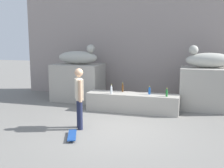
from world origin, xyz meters
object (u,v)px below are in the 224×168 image
bottle_clear (111,90)px  statue_reclining_right (209,60)px  skateboard (72,135)px  bottle_blue (149,91)px  bottle_brown (123,88)px  bottle_green (167,93)px  statue_reclining_left (79,57)px  skater (79,96)px

bottle_clear → statue_reclining_right: bearing=22.8°
skateboard → bottle_clear: 2.80m
bottle_blue → skateboard: bearing=-116.1°
skateboard → bottle_clear: bearing=-26.6°
statue_reclining_right → bottle_brown: statue_reclining_right is taller
bottle_clear → bottle_green: bearing=2.4°
statue_reclining_left → skateboard: (1.52, -4.02, -1.67)m
statue_reclining_left → bottle_clear: (1.74, -1.31, -0.99)m
skateboard → bottle_blue: bearing=-48.1°
bottle_brown → bottle_clear: 0.51m
skater → bottle_brown: bearing=-43.9°
bottle_blue → bottle_green: bearing=-18.3°
bottle_green → bottle_blue: bearing=161.7°
statue_reclining_left → skater: (1.41, -3.28, -0.81)m
bottle_blue → statue_reclining_right: bearing=29.0°
skater → bottle_blue: bearing=-64.6°
statue_reclining_left → bottle_clear: statue_reclining_left is taller
bottle_brown → skateboard: bearing=-99.1°
bottle_brown → bottle_blue: bottle_brown is taller
skateboard → bottle_green: size_ratio=2.97×
statue_reclining_left → statue_reclining_right: bearing=-1.2°
bottle_brown → bottle_green: 1.59m
skater → bottle_blue: 2.74m
skater → bottle_green: (2.16, 2.05, -0.20)m
skateboard → bottle_brown: 3.25m
statue_reclining_right → skateboard: bearing=43.1°
statue_reclining_left → skater: statue_reclining_left is taller
bottle_clear → bottle_green: bottle_clear is taller
statue_reclining_left → statue_reclining_right: same height
bottle_brown → bottle_green: bottle_brown is taller
skateboard → bottle_brown: bearing=-31.1°
statue_reclining_left → skateboard: bearing=-70.5°
statue_reclining_left → bottle_blue: 3.31m
statue_reclining_left → bottle_green: statue_reclining_left is taller
statue_reclining_right → statue_reclining_left: bearing=-7.4°
statue_reclining_left → skateboard: size_ratio=1.97×
bottle_brown → bottle_blue: size_ratio=1.15×
bottle_brown → bottle_blue: 0.97m
bottle_blue → skater: bearing=-124.9°
skateboard → bottle_clear: bottle_clear is taller
skater → bottle_brown: skater is taller
statue_reclining_right → skateboard: (-3.33, -4.02, -1.67)m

